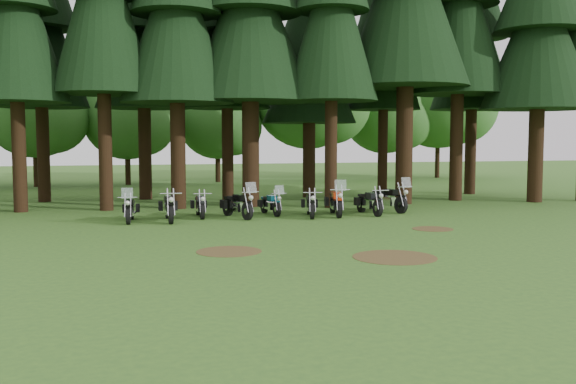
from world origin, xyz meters
The scene contains 26 objects.
ground centered at (0.00, 0.00, 0.00)m, with size 120.00×120.00×0.00m, color #345D22.
pine_front_9 centered at (13.94, 7.83, 9.51)m, with size 5.44×5.44×15.89m.
pine_back_1 centered at (-9.26, 14.35, 9.71)m, with size 4.52×4.52×16.22m.
pine_back_2 centered at (-4.38, 14.40, 9.76)m, with size 4.85×4.85×16.30m.
pine_back_3 centered at (-0.37, 12.94, 9.70)m, with size 4.35×4.35×16.20m.
pine_back_4 centered at (4.04, 13.25, 8.25)m, with size 4.94×4.94×13.78m.
pine_back_5 centered at (8.07, 12.86, 9.78)m, with size 3.94×3.94×16.33m.
pine_back_6 centered at (13.36, 12.79, 9.93)m, with size 4.59×4.59×16.58m.
decid_2 centered at (-10.43, 24.78, 4.95)m, with size 6.72×6.53×8.40m.
decid_3 centered at (-4.71, 25.13, 4.51)m, with size 6.12×5.95×7.65m.
decid_4 centered at (1.58, 26.32, 4.37)m, with size 5.93×5.76×7.41m.
decid_5 centered at (8.29, 25.71, 6.23)m, with size 8.45×8.21×10.56m.
decid_6 centered at (14.85, 27.01, 5.20)m, with size 7.06×6.86×8.82m.
decid_7 centered at (19.46, 26.83, 6.22)m, with size 8.44×8.20×10.55m.
dirt_patch_0 centered at (-3.00, -2.00, 0.01)m, with size 1.80×1.80×0.01m, color #4C3D1E.
dirt_patch_1 centered at (4.50, 0.50, 0.01)m, with size 1.40×1.40×0.01m, color #4C3D1E.
dirt_patch_2 centered at (1.00, -4.00, 0.01)m, with size 2.20×2.20×0.01m, color #4C3D1E.
motorcycle_0 centered at (-5.43, 5.18, 0.45)m, with size 0.51×2.15×1.35m.
motorcycle_1 centered at (-4.00, 5.04, 0.49)m, with size 0.34×2.38×0.97m.
motorcycle_2 centered at (-2.72, 5.97, 0.44)m, with size 0.31×2.12×0.86m.
motorcycle_3 centered at (-1.35, 5.31, 0.49)m, with size 0.96×2.30×1.46m.
motorcycle_4 centered at (0.14, 5.98, 0.42)m, with size 0.53×2.02×1.26m.
motorcycle_5 centered at (1.51, 4.91, 0.46)m, with size 0.62×2.18×0.90m.
motorcycle_6 centered at (2.61, 5.03, 0.51)m, with size 0.75×2.42×1.52m.
motorcycle_7 centered at (4.06, 5.04, 0.46)m, with size 0.35×2.24×0.91m.
motorcycle_8 centered at (5.25, 5.79, 0.51)m, with size 0.87×2.41×1.52m.
Camera 1 is at (-6.05, -19.13, 3.06)m, focal length 40.00 mm.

